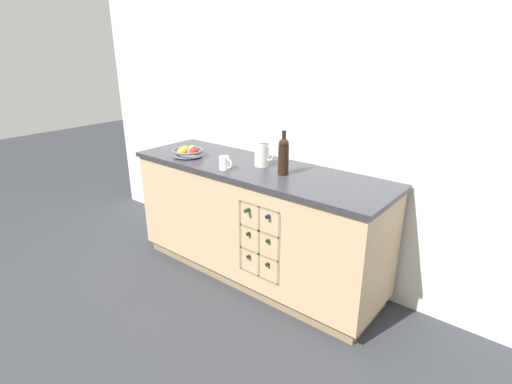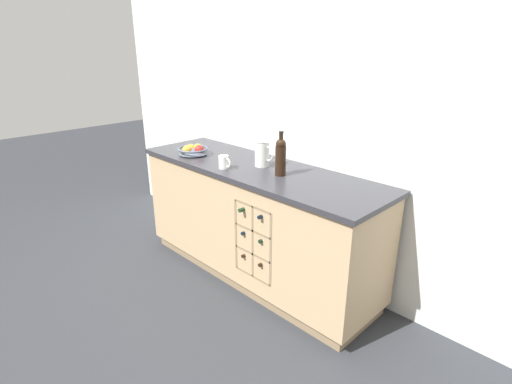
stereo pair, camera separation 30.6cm
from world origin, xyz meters
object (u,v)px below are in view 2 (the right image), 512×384
object	(u,v)px
ceramic_mug	(224,162)
standing_wine_bottle	(281,156)
fruit_bowl	(193,150)
white_pitcher	(262,153)

from	to	relation	value
ceramic_mug	standing_wine_bottle	bearing A→B (deg)	24.01
ceramic_mug	standing_wine_bottle	xyz separation A→B (m)	(0.40, 0.18, 0.09)
fruit_bowl	standing_wine_bottle	bearing A→B (deg)	6.97
fruit_bowl	ceramic_mug	world-z (taller)	ceramic_mug
white_pitcher	standing_wine_bottle	world-z (taller)	standing_wine_bottle
white_pitcher	ceramic_mug	distance (m)	0.30
white_pitcher	ceramic_mug	xyz separation A→B (m)	(-0.16, -0.24, -0.05)
ceramic_mug	white_pitcher	bearing A→B (deg)	57.28
fruit_bowl	ceramic_mug	bearing A→B (deg)	-8.43
fruit_bowl	standing_wine_bottle	xyz separation A→B (m)	(0.87, 0.11, 0.10)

